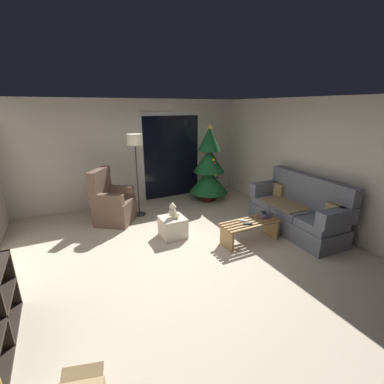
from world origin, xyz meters
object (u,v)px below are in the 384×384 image
couch (298,211)px  teddy_bear_cream (173,212)px  remote_black (248,224)px  cell_phone (264,213)px  armchair (112,204)px  floor_lamp (135,148)px  book_stack (265,215)px  remote_white (243,220)px  christmas_tree (209,167)px  ottoman (173,227)px  coffee_table (250,228)px

couch → teddy_bear_cream: bearing=160.2°
remote_black → cell_phone: size_ratio=1.08×
armchair → floor_lamp: (0.59, 0.13, 1.10)m
book_stack → armchair: (-2.40, 1.90, -0.03)m
remote_black → teddy_bear_cream: bearing=68.9°
remote_black → cell_phone: (0.47, 0.13, 0.07)m
remote_white → book_stack: size_ratio=0.64×
book_stack → floor_lamp: floor_lamp is taller
cell_phone → christmas_tree: (0.09, 2.20, 0.39)m
remote_black → cell_phone: bearing=-56.1°
cell_phone → armchair: 3.04m
armchair → teddy_bear_cream: 1.47m
couch → cell_phone: couch is taller
couch → armchair: size_ratio=1.75×
teddy_bear_cream → ottoman: bearing=145.8°
floor_lamp → ottoman: (0.27, -1.29, -1.31)m
book_stack → ottoman: book_stack is taller
couch → floor_lamp: 3.49m
couch → armchair: armchair is taller
christmas_tree → armchair: christmas_tree is taller
christmas_tree → remote_white: bearing=-104.3°
remote_white → cell_phone: 0.47m
remote_white → cell_phone: (0.46, -0.02, 0.07)m
coffee_table → remote_white: size_ratio=7.05×
couch → remote_black: couch is taller
remote_white → christmas_tree: bearing=-151.8°
book_stack → floor_lamp: 2.92m
remote_white → book_stack: book_stack is taller
christmas_tree → floor_lamp: bearing=-174.6°
coffee_table → christmas_tree: bearing=78.7°
floor_lamp → teddy_bear_cream: size_ratio=6.25×
coffee_table → remote_white: (-0.10, 0.08, 0.14)m
ottoman → remote_black: bearing=-39.3°
couch → cell_phone: 0.77m
armchair → ottoman: 1.47m
coffee_table → book_stack: book_stack is taller
teddy_bear_cream → armchair: bearing=126.8°
floor_lamp → cell_phone: bearing=-48.5°
book_stack → ottoman: size_ratio=0.56×
floor_lamp → ottoman: size_ratio=4.05×
couch → teddy_bear_cream: couch is taller
cell_phone → christmas_tree: bearing=112.5°
armchair → teddy_bear_cream: (0.88, -1.17, 0.10)m
cell_phone → teddy_bear_cream: size_ratio=0.50×
cell_phone → christmas_tree: size_ratio=0.07×
couch → coffee_table: bearing=178.4°
book_stack → coffee_table: bearing=-171.9°
floor_lamp → book_stack: bearing=-48.4°
coffee_table → remote_black: 0.19m
floor_lamp → couch: bearing=-39.7°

